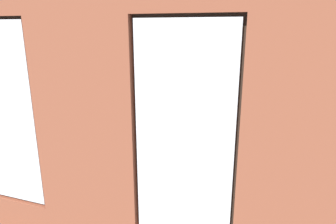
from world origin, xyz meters
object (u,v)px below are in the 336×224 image
object	(u,v)px
coffee_table	(172,141)
potted_plant_mid_room_small	(219,135)
candle_jar	(148,136)
potted_plant_beside_window_right	(23,170)
cup_ceramic	(196,136)
remote_gray	(172,138)
media_console	(66,132)
couch_by_window	(120,209)
couch_left	(309,182)
potted_plant_by_left_couch	(280,136)
tv_flatscreen	(64,105)
potted_plant_corner_near_left	(306,104)
remote_silver	(165,135)
potted_plant_near_tv	(59,138)
table_plant_small	(176,134)

from	to	relation	value
coffee_table	potted_plant_mid_room_small	world-z (taller)	potted_plant_mid_room_small
candle_jar	potted_plant_beside_window_right	world-z (taller)	potted_plant_beside_window_right
cup_ceramic	remote_gray	world-z (taller)	cup_ceramic
candle_jar	media_console	bearing A→B (deg)	-3.33
couch_by_window	couch_left	size ratio (longest dim) A/B	1.06
couch_by_window	potted_plant_mid_room_small	xyz separation A→B (m)	(-0.74, -2.95, 0.06)
potted_plant_by_left_couch	potted_plant_mid_room_small	bearing A→B (deg)	0.55
cup_ceramic	tv_flatscreen	size ratio (longest dim) A/B	0.09
potted_plant_corner_near_left	tv_flatscreen	bearing A→B (deg)	23.00
candle_jar	remote_gray	bearing A→B (deg)	-164.75
candle_jar	remote_silver	bearing A→B (deg)	-139.41
remote_gray	tv_flatscreen	size ratio (longest dim) A/B	0.17
tv_flatscreen	potted_plant_near_tv	bearing A→B (deg)	121.02
couch_by_window	potted_plant_mid_room_small	size ratio (longest dim) A/B	3.57
couch_by_window	couch_left	bearing A→B (deg)	-146.56
couch_left	potted_plant_corner_near_left	world-z (taller)	potted_plant_corner_near_left
cup_ceramic	potted_plant_corner_near_left	size ratio (longest dim) A/B	0.07
coffee_table	potted_plant_beside_window_right	bearing A→B (deg)	61.30
couch_by_window	couch_left	xyz separation A→B (m)	(-2.33, -1.54, 0.00)
candle_jar	table_plant_small	distance (m)	0.60
cup_ceramic	candle_jar	size ratio (longest dim) A/B	0.93
couch_left	potted_plant_near_tv	bearing A→B (deg)	-86.21
potted_plant_mid_room_small	couch_left	bearing A→B (deg)	138.44
remote_silver	remote_gray	bearing A→B (deg)	32.88
potted_plant_mid_room_small	tv_flatscreen	bearing A→B (deg)	10.66
couch_left	remote_silver	bearing A→B (deg)	-107.02
remote_gray	potted_plant_by_left_couch	world-z (taller)	potted_plant_by_left_couch
remote_silver	potted_plant_corner_near_left	xyz separation A→B (m)	(-2.74, -2.03, 0.39)
potted_plant_corner_near_left	potted_plant_beside_window_right	bearing A→B (deg)	49.68
candle_jar	coffee_table	bearing A→B (deg)	-164.75
candle_jar	potted_plant_beside_window_right	size ratio (longest dim) A/B	0.08
potted_plant_by_left_couch	coffee_table	bearing A→B (deg)	17.48
couch_by_window	potted_plant_by_left_couch	size ratio (longest dim) A/B	2.72
coffee_table	potted_plant_near_tv	size ratio (longest dim) A/B	1.41
media_console	potted_plant_corner_near_left	xyz separation A→B (m)	(-5.06, -2.15, 0.56)
table_plant_small	potted_plant_beside_window_right	size ratio (longest dim) A/B	0.25
remote_silver	tv_flatscreen	size ratio (longest dim) A/B	0.17
table_plant_small	potted_plant_beside_window_right	xyz separation A→B (m)	(1.45, 2.30, 0.10)
cup_ceramic	candle_jar	world-z (taller)	candle_jar
coffee_table	potted_plant_near_tv	bearing A→B (deg)	25.26
remote_gray	table_plant_small	bearing A→B (deg)	163.71
couch_by_window	candle_jar	xyz separation A→B (m)	(0.54, -2.20, 0.15)
potted_plant_mid_room_small	potted_plant_corner_near_left	distance (m)	2.35
potted_plant_mid_room_small	remote_gray	bearing A→B (deg)	37.30
tv_flatscreen	potted_plant_corner_near_left	world-z (taller)	potted_plant_corner_near_left
coffee_table	potted_plant_corner_near_left	bearing A→B (deg)	-139.96
coffee_table	candle_jar	size ratio (longest dim) A/B	16.58
couch_by_window	media_console	bearing A→B (deg)	-41.92
potted_plant_beside_window_right	potted_plant_near_tv	xyz separation A→B (m)	(0.63, -1.50, -0.14)
table_plant_small	couch_left	bearing A→B (deg)	163.86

